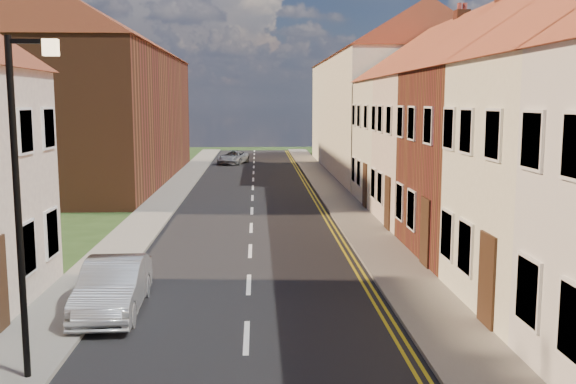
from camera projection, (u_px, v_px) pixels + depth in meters
road at (250, 251)px, 21.63m from camera, size 7.00×90.00×0.02m
pavement_left at (118, 251)px, 21.41m from camera, size 1.80×90.00×0.12m
pavement_right at (379, 248)px, 21.83m from camera, size 1.80×90.00×0.12m
cottage_r_pink at (542, 119)px, 20.36m from camera, size 8.30×6.00×9.00m
cottage_r_white_far at (482, 115)px, 25.70m from camera, size 8.30×5.20×9.00m
cottage_r_cream_far at (443, 113)px, 31.04m from camera, size 8.30×6.00×9.00m
block_right_far at (382, 98)px, 46.06m from camera, size 8.30×24.20×10.50m
block_left_far at (104, 97)px, 40.22m from camera, size 8.30×24.20×10.50m
lamppost at (22, 188)px, 11.06m from camera, size 0.88×0.15×6.00m
car_mid at (113, 287)px, 15.28m from camera, size 1.48×3.93×1.28m
car_distant at (233, 157)px, 51.72m from camera, size 2.75×4.26×1.09m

